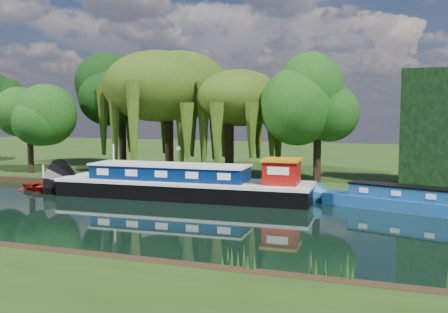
% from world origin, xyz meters
% --- Properties ---
extents(ground, '(120.00, 120.00, 0.00)m').
position_xyz_m(ground, '(0.00, 0.00, 0.00)').
color(ground, black).
extents(far_bank, '(120.00, 52.00, 0.45)m').
position_xyz_m(far_bank, '(0.00, 34.00, 0.23)').
color(far_bank, '#1C340E').
rests_on(far_bank, ground).
extents(dutch_barge, '(16.85, 4.39, 3.53)m').
position_xyz_m(dutch_barge, '(2.96, 6.08, 0.87)').
color(dutch_barge, black).
rests_on(dutch_barge, ground).
extents(narrowboat, '(10.58, 4.80, 1.54)m').
position_xyz_m(narrowboat, '(16.95, 6.01, 0.55)').
color(narrowboat, navy).
rests_on(narrowboat, ground).
extents(red_dinghy, '(4.11, 3.39, 0.74)m').
position_xyz_m(red_dinghy, '(-7.63, 5.48, 0.00)').
color(red_dinghy, maroon).
rests_on(red_dinghy, ground).
extents(willow_left, '(8.02, 8.02, 9.61)m').
position_xyz_m(willow_left, '(-2.10, 14.44, 7.43)').
color(willow_left, black).
rests_on(willow_left, far_bank).
extents(willow_right, '(6.20, 6.20, 7.56)m').
position_xyz_m(willow_right, '(3.44, 13.70, 5.96)').
color(willow_right, black).
rests_on(willow_right, far_bank).
extents(tree_far_left, '(4.43, 4.43, 7.14)m').
position_xyz_m(tree_far_left, '(-13.04, 10.63, 5.35)').
color(tree_far_left, black).
rests_on(tree_far_left, far_bank).
extents(tree_far_mid, '(5.82, 5.82, 9.53)m').
position_xyz_m(tree_far_mid, '(-8.10, 17.09, 7.01)').
color(tree_far_mid, black).
rests_on(tree_far_mid, far_bank).
extents(tree_far_right, '(4.88, 4.88, 7.98)m').
position_xyz_m(tree_far_right, '(10.43, 12.76, 5.94)').
color(tree_far_right, black).
rests_on(tree_far_right, far_bank).
extents(conifer_hedge, '(6.00, 3.00, 8.00)m').
position_xyz_m(conifer_hedge, '(19.00, 14.00, 4.45)').
color(conifer_hedge, black).
rests_on(conifer_hedge, far_bank).
extents(lamppost, '(0.36, 0.36, 2.56)m').
position_xyz_m(lamppost, '(0.50, 10.50, 2.42)').
color(lamppost, silver).
rests_on(lamppost, far_bank).
extents(mooring_posts, '(19.16, 0.16, 1.00)m').
position_xyz_m(mooring_posts, '(-0.50, 8.40, 0.95)').
color(mooring_posts, silver).
rests_on(mooring_posts, far_bank).
extents(reeds_near, '(33.70, 1.50, 1.10)m').
position_xyz_m(reeds_near, '(6.87, -7.57, 0.55)').
color(reeds_near, '#1C4813').
rests_on(reeds_near, ground).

